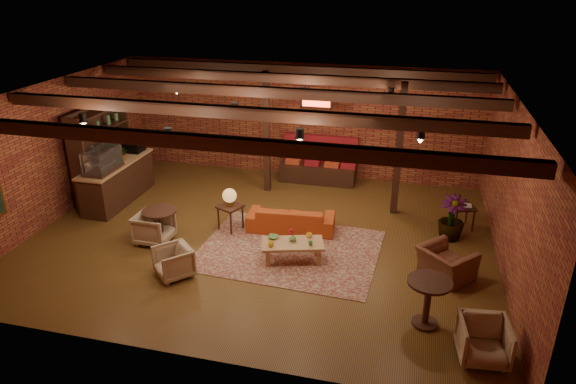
% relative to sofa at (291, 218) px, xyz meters
% --- Properties ---
extents(floor, '(10.00, 10.00, 0.00)m').
position_rel_sofa_xyz_m(floor, '(-0.57, -0.49, -0.29)').
color(floor, '#422B10').
rests_on(floor, ground).
extents(ceiling, '(10.00, 8.00, 0.02)m').
position_rel_sofa_xyz_m(ceiling, '(-0.57, -0.49, 2.91)').
color(ceiling, black).
rests_on(ceiling, wall_back).
extents(wall_back, '(10.00, 0.02, 3.20)m').
position_rel_sofa_xyz_m(wall_back, '(-0.57, 3.51, 1.31)').
color(wall_back, maroon).
rests_on(wall_back, ground).
extents(wall_front, '(10.00, 0.02, 3.20)m').
position_rel_sofa_xyz_m(wall_front, '(-0.57, -4.49, 1.31)').
color(wall_front, maroon).
rests_on(wall_front, ground).
extents(wall_left, '(0.02, 8.00, 3.20)m').
position_rel_sofa_xyz_m(wall_left, '(-5.57, -0.49, 1.31)').
color(wall_left, maroon).
rests_on(wall_left, ground).
extents(wall_right, '(0.02, 8.00, 3.20)m').
position_rel_sofa_xyz_m(wall_right, '(4.43, -0.49, 1.31)').
color(wall_right, maroon).
rests_on(wall_right, ground).
extents(ceiling_beams, '(9.80, 6.40, 0.22)m').
position_rel_sofa_xyz_m(ceiling_beams, '(-0.57, -0.49, 2.79)').
color(ceiling_beams, black).
rests_on(ceiling_beams, ceiling).
extents(ceiling_pipe, '(9.60, 0.12, 0.12)m').
position_rel_sofa_xyz_m(ceiling_pipe, '(-0.57, 1.11, 2.56)').
color(ceiling_pipe, black).
rests_on(ceiling_pipe, ceiling).
extents(post_left, '(0.16, 0.16, 3.20)m').
position_rel_sofa_xyz_m(post_left, '(-1.17, 2.11, 1.31)').
color(post_left, black).
rests_on(post_left, ground).
extents(post_right, '(0.16, 0.16, 3.20)m').
position_rel_sofa_xyz_m(post_right, '(2.23, 1.51, 1.31)').
color(post_right, black).
rests_on(post_right, ground).
extents(service_counter, '(0.80, 2.50, 1.60)m').
position_rel_sofa_xyz_m(service_counter, '(-4.67, 0.51, 0.51)').
color(service_counter, black).
rests_on(service_counter, ground).
extents(plant_counter, '(0.35, 0.39, 0.30)m').
position_rel_sofa_xyz_m(plant_counter, '(-4.57, 0.71, 0.93)').
color(plant_counter, '#337F33').
rests_on(plant_counter, service_counter).
extents(shelving_hutch, '(0.52, 2.00, 2.40)m').
position_rel_sofa_xyz_m(shelving_hutch, '(-5.07, 0.61, 0.91)').
color(shelving_hutch, black).
rests_on(shelving_hutch, ground).
extents(banquette, '(2.10, 0.70, 1.00)m').
position_rel_sofa_xyz_m(banquette, '(0.03, 3.06, 0.21)').
color(banquette, maroon).
rests_on(banquette, ground).
extents(service_sign, '(0.86, 0.06, 0.30)m').
position_rel_sofa_xyz_m(service_sign, '(0.03, 2.61, 2.06)').
color(service_sign, '#FF3B19').
rests_on(service_sign, ceiling).
extents(ceiling_spotlights, '(6.40, 4.40, 0.28)m').
position_rel_sofa_xyz_m(ceiling_spotlights, '(-0.57, -0.49, 2.57)').
color(ceiling_spotlights, black).
rests_on(ceiling_spotlights, ceiling).
extents(rug, '(3.86, 3.04, 0.01)m').
position_rel_sofa_xyz_m(rug, '(0.19, -0.93, -0.28)').
color(rug, maroon).
rests_on(rug, floor).
extents(sofa, '(2.02, 0.93, 0.57)m').
position_rel_sofa_xyz_m(sofa, '(0.00, 0.00, 0.00)').
color(sofa, '#A93E17').
rests_on(sofa, floor).
extents(coffee_table, '(1.36, 0.94, 0.67)m').
position_rel_sofa_xyz_m(coffee_table, '(0.35, -1.33, 0.09)').
color(coffee_table, '#AB8A4F').
rests_on(coffee_table, floor).
extents(side_table_lamp, '(0.63, 0.63, 1.01)m').
position_rel_sofa_xyz_m(side_table_lamp, '(-1.35, -0.32, 0.48)').
color(side_table_lamp, black).
rests_on(side_table_lamp, floor).
extents(round_table_left, '(0.74, 0.74, 0.77)m').
position_rel_sofa_xyz_m(round_table_left, '(-2.60, -1.26, 0.23)').
color(round_table_left, black).
rests_on(round_table_left, floor).
extents(armchair_a, '(0.68, 0.73, 0.75)m').
position_rel_sofa_xyz_m(armchair_a, '(-2.75, -1.28, 0.09)').
color(armchair_a, beige).
rests_on(armchair_a, floor).
extents(armchair_b, '(0.89, 0.89, 0.67)m').
position_rel_sofa_xyz_m(armchair_b, '(-1.75, -2.43, 0.05)').
color(armchair_b, beige).
rests_on(armchair_b, floor).
extents(armchair_right, '(1.11, 1.09, 0.82)m').
position_rel_sofa_xyz_m(armchair_right, '(3.36, -1.22, 0.12)').
color(armchair_right, brown).
rests_on(armchair_right, floor).
extents(side_table_book, '(0.63, 0.63, 0.58)m').
position_rel_sofa_xyz_m(side_table_book, '(3.78, 1.04, 0.23)').
color(side_table_book, black).
rests_on(side_table_book, floor).
extents(round_table_right, '(0.73, 0.73, 0.86)m').
position_rel_sofa_xyz_m(round_table_right, '(2.99, -2.80, 0.29)').
color(round_table_right, black).
rests_on(round_table_right, floor).
extents(armchair_far, '(0.79, 0.75, 0.74)m').
position_rel_sofa_xyz_m(armchair_far, '(3.83, -3.45, 0.08)').
color(armchair_far, beige).
rests_on(armchair_far, floor).
extents(plant_tall, '(1.80, 1.80, 3.06)m').
position_rel_sofa_xyz_m(plant_tall, '(3.50, 0.42, 1.24)').
color(plant_tall, '#4C7F4C').
rests_on(plant_tall, floor).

